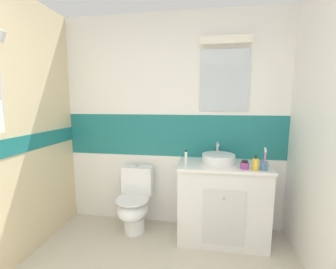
# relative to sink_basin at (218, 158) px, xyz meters

# --- Properties ---
(wall_back_tiled) EXTENTS (3.20, 0.20, 2.50)m
(wall_back_tiled) POSITION_rel_sink_basin_xyz_m (-0.52, 0.26, 0.36)
(wall_back_tiled) COLOR white
(wall_back_tiled) RESTS_ON ground_plane
(vanity_cabinet) EXTENTS (0.94, 0.52, 0.85)m
(vanity_cabinet) POSITION_rel_sink_basin_xyz_m (0.05, -0.03, -0.48)
(vanity_cabinet) COLOR silver
(vanity_cabinet) RESTS_ON ground_plane
(sink_basin) EXTENTS (0.35, 0.39, 0.20)m
(sink_basin) POSITION_rel_sink_basin_xyz_m (0.00, 0.00, 0.00)
(sink_basin) COLOR white
(sink_basin) RESTS_ON vanity_cabinet
(toilet) EXTENTS (0.37, 0.50, 0.75)m
(toilet) POSITION_rel_sink_basin_xyz_m (-0.94, -0.03, -0.55)
(toilet) COLOR white
(toilet) RESTS_ON ground_plane
(toothbrush_cup) EXTENTS (0.07, 0.07, 0.22)m
(toothbrush_cup) POSITION_rel_sink_basin_xyz_m (0.41, -0.20, 0.00)
(toothbrush_cup) COLOR #4C7299
(toothbrush_cup) RESTS_ON vanity_cabinet
(soap_dispenser) EXTENTS (0.06, 0.06, 0.15)m
(soap_dispenser) POSITION_rel_sink_basin_xyz_m (0.33, -0.21, 0.01)
(soap_dispenser) COLOR yellow
(soap_dispenser) RESTS_ON vanity_cabinet
(toothpaste_tube_upright) EXTENTS (0.03, 0.03, 0.17)m
(toothpaste_tube_upright) POSITION_rel_sink_basin_xyz_m (-0.33, -0.18, 0.03)
(toothpaste_tube_upright) COLOR white
(toothpaste_tube_upright) RESTS_ON vanity_cabinet
(hair_gel_jar) EXTENTS (0.08, 0.08, 0.08)m
(hair_gel_jar) POSITION_rel_sink_basin_xyz_m (0.24, -0.19, -0.01)
(hair_gel_jar) COLOR #993F99
(hair_gel_jar) RESTS_ON vanity_cabinet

